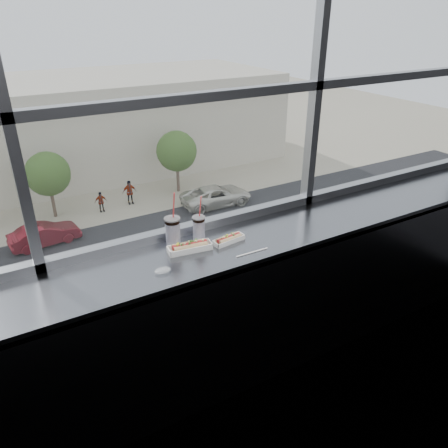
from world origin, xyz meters
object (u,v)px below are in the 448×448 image
hotdog_tray_right (229,239)px  car_far_b (44,231)px  wrapper (163,270)px  car_far_c (216,193)px  hotdog_tray_left (190,247)px  loose_straw (252,252)px  pedestrian_c (101,200)px  soda_cup_right (199,227)px  pedestrian_d (129,190)px  tree_right (177,151)px  car_near_e (276,238)px  car_near_d (195,261)px  tree_center (48,174)px  soda_cup_left (173,231)px

hotdog_tray_right → car_far_b: hotdog_tray_right is taller
wrapper → car_far_c: (13.74, 24.38, -11.06)m
hotdog_tray_left → loose_straw: (0.33, -0.22, -0.02)m
loose_straw → pedestrian_c: (5.33, 27.63, -11.15)m
soda_cup_right → pedestrian_d: soda_cup_right is taller
tree_right → pedestrian_d: bearing=-173.0°
car_near_e → pedestrian_c: 13.45m
wrapper → car_near_e: size_ratio=0.02×
hotdog_tray_left → car_near_e: bearing=58.5°
hotdog_tray_left → car_near_e: size_ratio=0.05×
hotdog_tray_left → car_near_d: size_ratio=0.05×
wrapper → pedestrian_c: (5.91, 27.55, -11.16)m
car_far_b → car_near_e: (11.92, -8.00, 0.07)m
pedestrian_c → tree_center: size_ratio=0.38×
car_far_b → car_near_d: bearing=-147.6°
loose_straw → car_near_d: 21.12m
soda_cup_right → tree_right: 31.85m
soda_cup_right → wrapper: bearing=-145.6°
tree_center → pedestrian_d: bearing=-5.5°
loose_straw → car_far_c: bearing=63.0°
soda_cup_right → pedestrian_d: (7.82, 27.61, -11.03)m
tree_right → pedestrian_c: bearing=-172.7°
tree_right → hotdog_tray_left: bearing=-113.3°
pedestrian_c → tree_right: tree_right is taller
soda_cup_right → car_far_c: soda_cup_right is taller
loose_straw → car_near_e: 23.60m
tree_center → soda_cup_left: bearing=-95.3°
car_near_e → pedestrian_c: (-7.49, 11.17, -0.11)m
soda_cup_right → wrapper: soda_cup_right is taller
wrapper → car_far_b: (1.48, 24.38, -11.12)m
hotdog_tray_right → car_far_c: 29.76m
car_near_e → tree_center: bearing=42.7°
car_near_d → tree_center: tree_center is taller
wrapper → car_far_c: bearing=60.6°
hotdog_tray_right → tree_right: hotdog_tray_right is taller
car_far_b → wrapper: bearing=169.9°
pedestrian_c → loose_straw: bearing=-100.9°
tree_right → tree_center: bearing=-180.0°
loose_straw → tree_right: 32.04m
car_far_c → tree_right: tree_right is taller
loose_straw → pedestrian_d: size_ratio=0.10×
wrapper → pedestrian_c: 30.31m
hotdog_tray_left → hotdog_tray_right: size_ratio=1.26×
pedestrian_d → wrapper: bearing=-106.4°
soda_cup_right → tree_center: (2.43, 28.13, -8.95)m
hotdog_tray_left → hotdog_tray_right: (0.27, -0.03, -0.01)m
hotdog_tray_right → car_near_d: bearing=57.8°
pedestrian_d → tree_right: tree_right is taller
car_far_b → pedestrian_c: size_ratio=3.05×
loose_straw → pedestrian_d: bearing=76.1°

